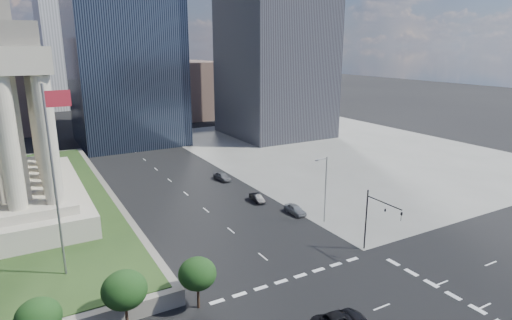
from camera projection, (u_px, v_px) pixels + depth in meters
ground at (119, 139)px, 120.32m from camera, size 500.00×500.00×0.00m
sidewalk_ne at (339, 149)px, 108.58m from camera, size 68.00×90.00×0.03m
flagpole at (55, 172)px, 42.65m from camera, size 2.52×0.24×20.00m
midrise_glass at (122, 27)px, 109.34m from camera, size 26.00×26.00×60.00m
building_filler_ne at (187, 89)px, 158.20m from camera, size 20.00×30.00×20.00m
traffic_signal_ne at (377, 215)px, 52.35m from camera, size 0.30×5.74×8.00m
street_lamp_north at (325, 186)px, 62.15m from camera, size 2.13×0.22×10.00m
pickup_truck at (340, 320)px, 39.60m from camera, size 3.10×5.55×1.47m
parked_sedan_near at (295, 209)px, 66.46m from camera, size 4.33×1.80×1.47m
parked_sedan_mid at (257, 198)px, 71.73m from camera, size 1.71×4.03×1.29m
parked_sedan_far at (222, 176)px, 83.23m from camera, size 4.73×2.34×1.55m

